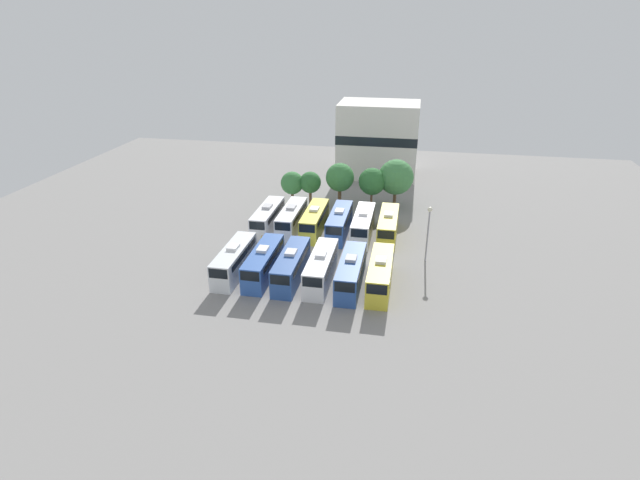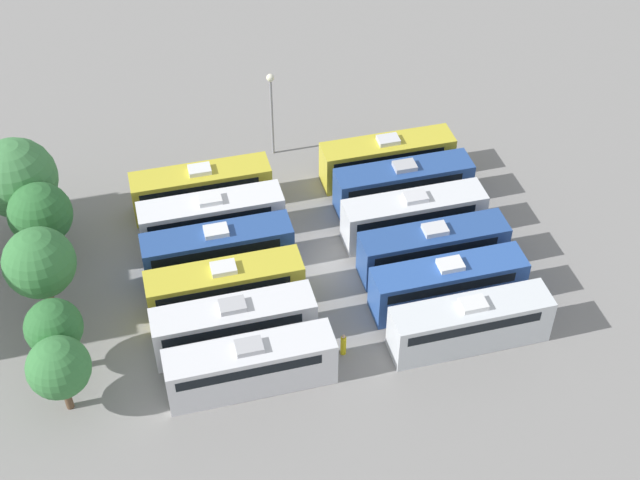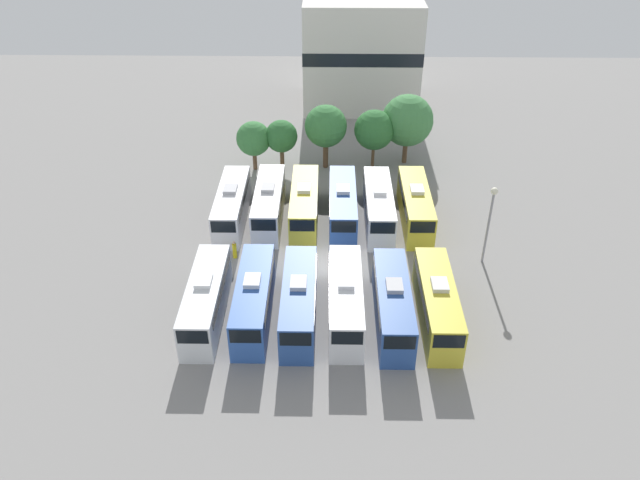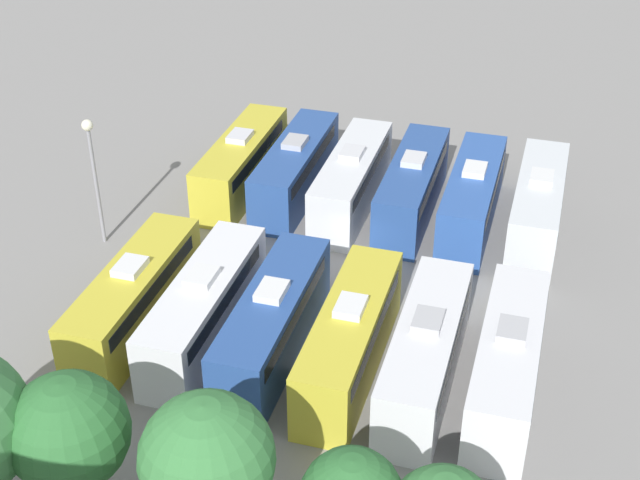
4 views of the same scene
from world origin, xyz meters
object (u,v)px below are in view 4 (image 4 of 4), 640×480
(bus_1, at_px, (472,196))
(tree_3, at_px, (69,432))
(bus_3, at_px, (351,179))
(bus_0, at_px, (538,204))
(light_pole, at_px, (93,160))
(bus_9, at_px, (273,321))
(bus_5, at_px, (241,162))
(bus_8, at_px, (350,337))
(bus_11, at_px, (134,296))
(bus_2, at_px, (412,186))
(tree_2, at_px, (207,459))
(bus_6, at_px, (508,362))
(worker_person, at_px, (499,297))
(bus_10, at_px, (204,307))
(bus_7, at_px, (425,352))
(bus_4, at_px, (295,168))

(bus_1, bearing_deg, tree_3, 67.40)
(bus_1, distance_m, bus_3, 6.94)
(bus_0, distance_m, light_pole, 23.96)
(bus_0, relative_size, bus_9, 1.00)
(bus_3, xyz_separation_m, bus_5, (6.85, -0.23, 0.00))
(bus_8, relative_size, bus_11, 1.00)
(bus_2, height_order, tree_2, tree_2)
(bus_2, height_order, bus_8, same)
(bus_6, bearing_deg, tree_2, 52.39)
(bus_2, height_order, bus_9, same)
(bus_5, relative_size, worker_person, 6.03)
(bus_0, relative_size, bus_10, 1.00)
(light_pole, height_order, tree_3, light_pole)
(bus_7, height_order, bus_8, same)
(light_pole, bearing_deg, tree_3, 116.07)
(bus_4, bearing_deg, bus_1, 177.54)
(bus_1, distance_m, bus_8, 14.42)
(bus_1, bearing_deg, bus_10, 53.22)
(bus_11, xyz_separation_m, worker_person, (-16.26, -6.23, -1.02))
(tree_2, bearing_deg, bus_4, -78.42)
(bus_3, height_order, bus_10, same)
(bus_0, bearing_deg, bus_2, -0.83)
(bus_8, bearing_deg, bus_0, -116.02)
(bus_2, bearing_deg, light_pole, 26.41)
(bus_3, distance_m, bus_7, 15.75)
(bus_6, bearing_deg, bus_9, 0.92)
(bus_0, bearing_deg, bus_9, 53.13)
(bus_3, distance_m, light_pole, 14.50)
(bus_5, bearing_deg, worker_person, 153.92)
(bus_3, relative_size, bus_7, 1.00)
(bus_4, relative_size, tree_3, 1.54)
(bus_0, bearing_deg, tree_3, 60.87)
(bus_5, distance_m, light_pole, 9.82)
(bus_6, height_order, bus_9, same)
(bus_7, relative_size, bus_8, 1.00)
(bus_1, bearing_deg, bus_2, -3.66)
(bus_2, bearing_deg, tree_2, 85.92)
(bus_5, distance_m, bus_6, 22.23)
(bus_5, height_order, bus_9, same)
(bus_0, xyz_separation_m, bus_6, (0.10, 13.85, 0.00))
(bus_10, bearing_deg, bus_8, 177.79)
(worker_person, distance_m, light_pole, 21.84)
(worker_person, height_order, tree_2, tree_2)
(tree_3, bearing_deg, bus_1, -112.60)
(bus_0, bearing_deg, bus_10, 45.02)
(bus_2, bearing_deg, worker_person, 126.88)
(bus_6, bearing_deg, bus_0, -90.42)
(bus_6, distance_m, worker_person, 6.18)
(tree_2, bearing_deg, bus_7, -115.65)
(bus_6, relative_size, bus_11, 1.00)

